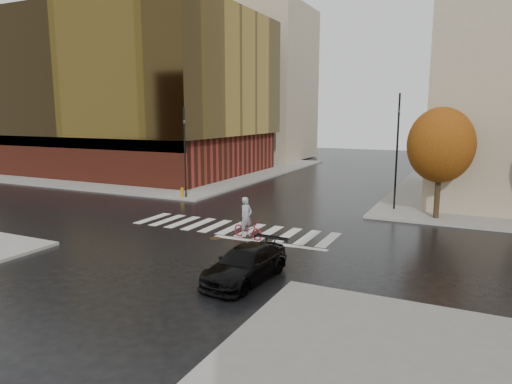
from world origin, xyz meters
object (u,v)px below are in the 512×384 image
cyclist (247,224)px  traffic_light_ne (397,144)px  fire_hydrant (182,192)px  sedan (245,264)px  traffic_light_nw (185,148)px

cyclist → traffic_light_ne: size_ratio=0.29×
fire_hydrant → sedan: bearing=-47.5°
traffic_light_ne → sedan: bearing=70.4°
sedan → fire_hydrant: (-11.74, 12.80, -0.09)m
sedan → cyclist: bearing=120.8°
fire_hydrant → cyclist: bearing=-39.3°
traffic_light_nw → fire_hydrant: size_ratio=8.97×
cyclist → traffic_light_ne: traffic_light_ne is taller
sedan → fire_hydrant: size_ratio=6.05×
sedan → traffic_light_nw: size_ratio=0.67×
traffic_light_nw → fire_hydrant: 3.27m
traffic_light_nw → traffic_light_ne: bearing=113.1°
cyclist → traffic_light_nw: size_ratio=0.32×
sedan → traffic_light_ne: bearing=83.5°
traffic_light_ne → fire_hydrant: (-14.82, -2.50, -3.81)m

